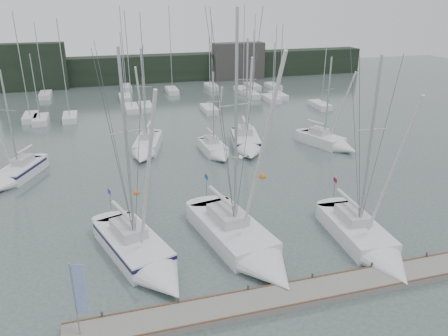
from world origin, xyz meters
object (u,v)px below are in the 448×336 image
object	(u,v)px
sailboat_near_center	(248,248)
sailboat_mid_d	(247,144)
buoy_b	(263,177)
sailboat_near_left	(145,258)
sailboat_mid_b	(146,149)
sailboat_near_right	(370,246)
buoy_c	(137,193)
sailboat_mid_e	(331,143)
sailboat_mid_a	(14,176)
sailboat_mid_c	(216,151)
dock_banner	(78,293)

from	to	relation	value
sailboat_near_center	sailboat_mid_d	world-z (taller)	sailboat_near_center
buoy_b	sailboat_near_left	bearing A→B (deg)	-137.00
sailboat_mid_b	sailboat_near_right	bearing A→B (deg)	-47.57
sailboat_near_right	sailboat_near_center	bearing A→B (deg)	169.74
buoy_c	sailboat_mid_d	bearing A→B (deg)	31.87
sailboat_near_left	sailboat_mid_e	world-z (taller)	sailboat_near_left
sailboat_mid_a	buoy_c	xyz separation A→B (m)	(10.48, -5.68, -0.55)
sailboat_near_left	sailboat_mid_d	xyz separation A→B (m)	(13.23, 18.94, 0.04)
sailboat_near_right	buoy_b	bearing A→B (deg)	102.08
sailboat_near_left	sailboat_near_right	bearing A→B (deg)	-28.14
sailboat_near_left	sailboat_near_right	distance (m)	14.67
sailboat_near_center	sailboat_mid_c	xyz separation A→B (m)	(2.92, 18.78, -0.09)
sailboat_mid_a	buoy_c	size ratio (longest dim) A/B	19.93
dock_banner	buoy_c	bearing A→B (deg)	84.27
sailboat_near_left	sailboat_mid_b	world-z (taller)	sailboat_near_left
sailboat_near_left	sailboat_near_center	xyz separation A→B (m)	(6.61, -0.70, -0.01)
sailboat_mid_e	sailboat_mid_c	bearing A→B (deg)	153.33
sailboat_near_right	sailboat_mid_c	distance (m)	21.21
sailboat_near_left	buoy_c	distance (m)	11.08
sailboat_mid_a	sailboat_near_right	bearing A→B (deg)	-14.24
sailboat_near_center	sailboat_mid_a	size ratio (longest dim) A/B	1.54
sailboat_mid_c	sailboat_mid_d	world-z (taller)	sailboat_mid_d
buoy_c	dock_banner	xyz separation A→B (m)	(-4.14, -16.57, 2.84)
sailboat_near_right	buoy_c	world-z (taller)	sailboat_near_right
sailboat_mid_c	dock_banner	bearing A→B (deg)	-122.58
sailboat_mid_d	buoy_b	size ratio (longest dim) A/B	19.65
sailboat_mid_e	dock_banner	xyz separation A→B (m)	(-26.06, -22.60, 2.29)
sailboat_mid_b	sailboat_mid_d	bearing A→B (deg)	5.34
sailboat_mid_d	sailboat_mid_a	bearing A→B (deg)	-162.60
sailboat_near_center	dock_banner	xyz separation A→B (m)	(-10.21, -4.82, 2.25)
sailboat_mid_a	sailboat_mid_c	size ratio (longest dim) A/B	1.14
buoy_c	sailboat_mid_e	bearing A→B (deg)	15.36
sailboat_near_center	buoy_c	distance (m)	13.24
sailboat_near_right	sailboat_mid_c	size ratio (longest dim) A/B	1.46
buoy_b	dock_banner	size ratio (longest dim) A/B	0.16
sailboat_near_center	buoy_b	distance (m)	13.35
sailboat_near_left	sailboat_mid_b	size ratio (longest dim) A/B	1.23
sailboat_near_center	sailboat_mid_b	world-z (taller)	sailboat_near_center
sailboat_near_right	buoy_c	distance (m)	19.46
sailboat_near_center	sailboat_mid_e	world-z (taller)	sailboat_near_center
sailboat_near_left	sailboat_mid_e	size ratio (longest dim) A/B	1.36
sailboat_near_left	sailboat_mid_d	bearing A→B (deg)	36.94
sailboat_mid_d	sailboat_near_center	bearing A→B (deg)	-96.66
sailboat_mid_b	sailboat_mid_c	world-z (taller)	sailboat_mid_b
sailboat_near_left	sailboat_near_right	xyz separation A→B (m)	(14.45, -2.55, -0.06)
sailboat_near_left	buoy_c	xyz separation A→B (m)	(0.53, 11.05, -0.60)
buoy_c	dock_banner	distance (m)	17.32
sailboat_near_left	buoy_c	bearing A→B (deg)	69.10
sailboat_mid_d	buoy_c	xyz separation A→B (m)	(-12.69, -7.89, -0.64)
sailboat_mid_e	dock_banner	bearing A→B (deg)	-161.30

